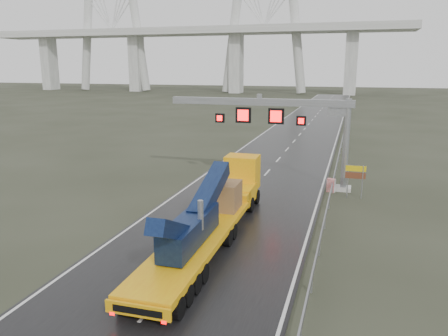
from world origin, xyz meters
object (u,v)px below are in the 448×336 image
(striped_barrier, at_px, (331,185))
(sign_gantry, at_px, (285,118))
(heavy_haul_truck, at_px, (217,206))
(exit_sign_pair, at_px, (355,175))

(striped_barrier, bearing_deg, sign_gantry, -174.15)
(heavy_haul_truck, distance_m, exit_sign_pair, 12.25)
(sign_gantry, height_order, exit_sign_pair, sign_gantry)
(exit_sign_pair, relative_size, striped_barrier, 2.36)
(heavy_haul_truck, xyz_separation_m, exit_sign_pair, (7.69, 9.53, 0.16))
(sign_gantry, xyz_separation_m, heavy_haul_truck, (-2.06, -11.40, -4.02))
(exit_sign_pair, height_order, striped_barrier, exit_sign_pair)
(exit_sign_pair, distance_m, striped_barrier, 2.41)
(exit_sign_pair, xyz_separation_m, striped_barrier, (-1.74, 1.14, -1.22))
(sign_gantry, distance_m, heavy_haul_truck, 12.27)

